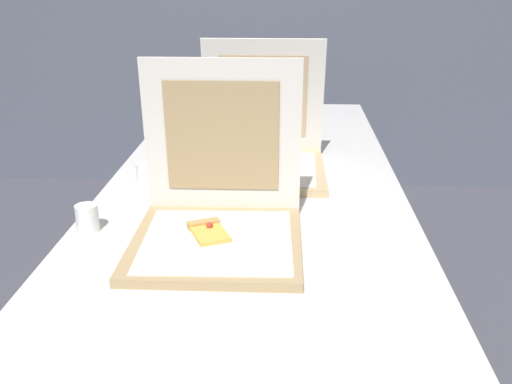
% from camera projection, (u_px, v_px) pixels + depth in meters
% --- Properties ---
extents(table, '(0.87, 2.28, 0.74)m').
position_uv_depth(table, '(252.00, 205.00, 1.71)').
color(table, silver).
rests_on(table, ground).
extents(pizza_box_front, '(0.39, 0.39, 0.41)m').
position_uv_depth(pizza_box_front, '(218.00, 218.00, 1.36)').
color(pizza_box_front, tan).
rests_on(pizza_box_front, table).
extents(pizza_box_middle, '(0.39, 0.39, 0.40)m').
position_uv_depth(pizza_box_middle, '(262.00, 153.00, 1.83)').
color(pizza_box_middle, tan).
rests_on(pizza_box_middle, table).
extents(cup_white_near_left, '(0.06, 0.06, 0.07)m').
position_uv_depth(cup_white_near_left, '(87.00, 218.00, 1.42)').
color(cup_white_near_left, white).
rests_on(cup_white_near_left, table).
extents(cup_white_mid, '(0.06, 0.06, 0.07)m').
position_uv_depth(cup_white_mid, '(146.00, 174.00, 1.72)').
color(cup_white_mid, white).
rests_on(cup_white_mid, table).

